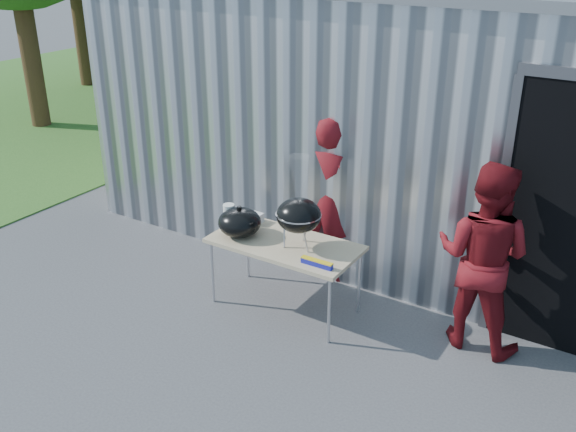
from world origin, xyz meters
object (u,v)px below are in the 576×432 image
Objects in this scene: kettle_grill at (299,208)px; person_bystander at (483,257)px; folding_table at (285,246)px; person_cook at (331,198)px.

kettle_grill is 0.52× the size of person_bystander.
kettle_grill is 1.75m from person_bystander.
kettle_grill reaches higher than folding_table.
person_cook is at bearing 98.16° from kettle_grill.
kettle_grill is at bearing 17.70° from person_bystander.
person_cook reaches higher than folding_table.
person_bystander is (1.80, -0.42, -0.02)m from person_cook.
folding_table is 0.90m from person_cook.
person_bystander reaches higher than folding_table.
person_bystander is at bearing 15.17° from kettle_grill.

